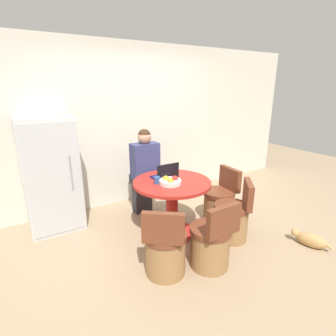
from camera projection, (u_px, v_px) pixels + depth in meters
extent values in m
plane|color=#9E8466|center=(185.00, 239.00, 3.46)|extent=(12.00, 12.00, 0.00)
cube|color=beige|center=(132.00, 125.00, 4.37)|extent=(7.00, 0.06, 2.60)
cube|color=silver|center=(51.00, 174.00, 3.56)|extent=(0.69, 0.62, 1.56)
cube|color=#AFB2B5|center=(55.00, 181.00, 3.30)|extent=(0.66, 0.01, 1.47)
cylinder|color=gray|center=(71.00, 173.00, 3.37)|extent=(0.02, 0.02, 0.47)
cylinder|color=#B2261E|center=(172.00, 232.00, 3.58)|extent=(0.58, 0.58, 0.05)
cylinder|color=#B2261E|center=(172.00, 208.00, 3.47)|extent=(0.16, 0.16, 0.67)
cylinder|color=#B2261E|center=(172.00, 183.00, 3.37)|extent=(1.01, 1.01, 0.04)
cylinder|color=olive|center=(231.00, 224.00, 3.42)|extent=(0.43, 0.43, 0.42)
cylinder|color=brown|center=(232.00, 207.00, 3.35)|extent=(0.46, 0.46, 0.06)
cube|color=brown|center=(248.00, 194.00, 3.27)|extent=(0.31, 0.36, 0.32)
cylinder|color=olive|center=(218.00, 208.00, 3.87)|extent=(0.43, 0.43, 0.42)
cylinder|color=brown|center=(219.00, 193.00, 3.79)|extent=(0.46, 0.46, 0.06)
cube|color=brown|center=(230.00, 179.00, 3.82)|extent=(0.10, 0.41, 0.32)
cylinder|color=olive|center=(210.00, 249.00, 2.90)|extent=(0.43, 0.43, 0.42)
cylinder|color=brown|center=(211.00, 230.00, 2.82)|extent=(0.46, 0.46, 0.06)
cube|color=brown|center=(224.00, 221.00, 2.62)|extent=(0.41, 0.07, 0.32)
cylinder|color=olive|center=(165.00, 255.00, 2.79)|extent=(0.43, 0.43, 0.42)
cylinder|color=brown|center=(165.00, 235.00, 2.72)|extent=(0.46, 0.46, 0.06)
cube|color=brown|center=(163.00, 228.00, 2.49)|extent=(0.37, 0.30, 0.32)
cube|color=#2D2D38|center=(142.00, 197.00, 4.17)|extent=(0.28, 0.16, 0.48)
cube|color=#2D2D38|center=(143.00, 180.00, 4.02)|extent=(0.32, 0.36, 0.14)
cube|color=navy|center=(145.00, 161.00, 3.86)|extent=(0.40, 0.22, 0.52)
sphere|color=tan|center=(144.00, 137.00, 3.75)|extent=(0.20, 0.20, 0.20)
sphere|color=#382314|center=(144.00, 135.00, 3.75)|extent=(0.18, 0.18, 0.18)
cube|color=#141947|center=(164.00, 177.00, 3.49)|extent=(0.32, 0.22, 0.02)
cube|color=black|center=(168.00, 171.00, 3.37)|extent=(0.32, 0.01, 0.20)
cylinder|color=beige|center=(170.00, 182.00, 3.25)|extent=(0.28, 0.28, 0.05)
sphere|color=red|center=(175.00, 179.00, 3.26)|extent=(0.08, 0.08, 0.08)
sphere|color=orange|center=(166.00, 179.00, 3.27)|extent=(0.08, 0.08, 0.08)
sphere|color=orange|center=(171.00, 181.00, 3.18)|extent=(0.08, 0.08, 0.08)
cylinder|color=#2D4C84|center=(157.00, 180.00, 3.26)|extent=(0.08, 0.08, 0.09)
ellipsoid|color=tan|center=(312.00, 240.00, 3.27)|extent=(0.25, 0.38, 0.18)
sphere|color=tan|center=(295.00, 232.00, 3.38)|extent=(0.10, 0.10, 0.10)
cylinder|color=tan|center=(326.00, 244.00, 3.16)|extent=(0.08, 0.16, 0.12)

